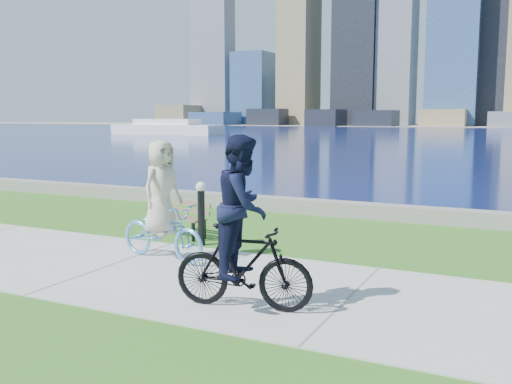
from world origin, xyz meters
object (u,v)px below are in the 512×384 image
park_bench (181,215)px  bollard_lamp (201,209)px  cyclist_man (243,237)px  cyclist_woman (162,216)px

park_bench → bollard_lamp: (0.83, -0.55, 0.26)m
cyclist_man → park_bench: bearing=33.4°
bollard_lamp → cyclist_woman: cyclist_woman is taller
cyclist_woman → cyclist_man: size_ratio=0.92×
park_bench → bollard_lamp: bearing=-20.1°
cyclist_man → bollard_lamp: bearing=29.9°
bollard_lamp → park_bench: bearing=146.3°
park_bench → cyclist_man: (3.21, -3.45, 0.51)m
bollard_lamp → cyclist_woman: size_ratio=0.60×
cyclist_woman → cyclist_man: cyclist_man is taller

